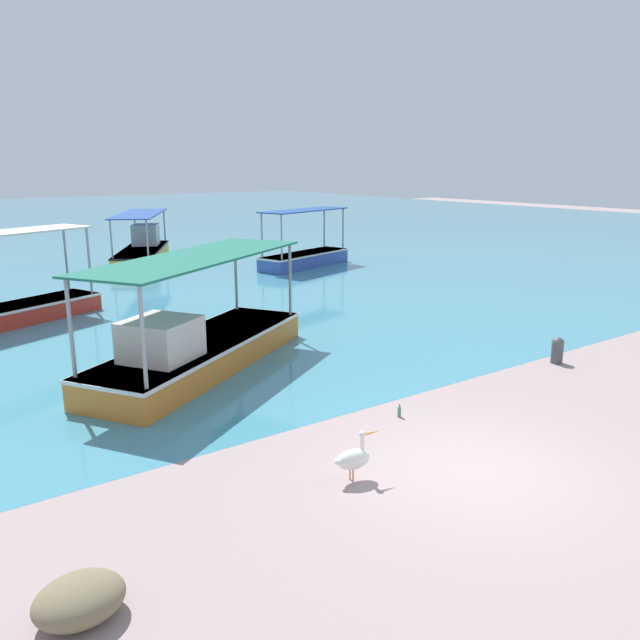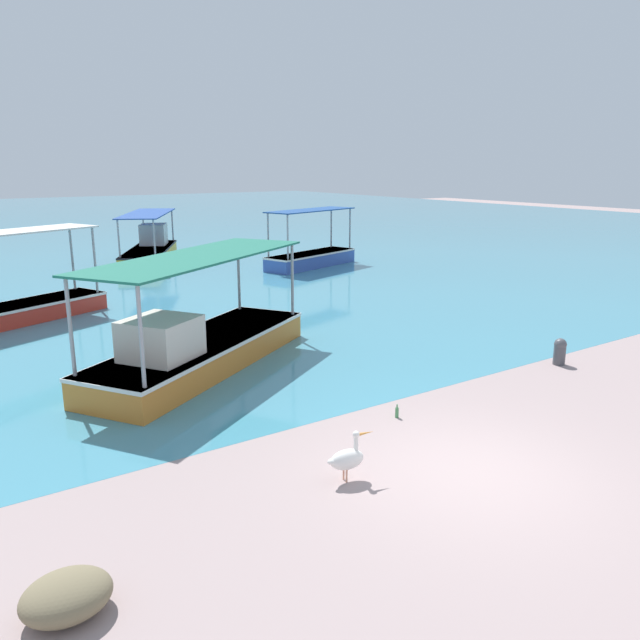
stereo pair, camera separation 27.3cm
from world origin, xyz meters
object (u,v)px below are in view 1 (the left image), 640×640
Objects in this scene: mooring_bollard at (557,349)px; net_pile at (79,600)px; pelican at (354,458)px; glass_bottle at (399,412)px; fishing_boat_center at (143,250)px; fishing_boat_outer at (197,346)px; fishing_boat_far_right at (305,256)px.

mooring_bollard is 0.67× the size of net_pile.
glass_bottle is (2.28, 1.45, -0.27)m from pelican.
fishing_boat_outer is at bearing -105.89° from fishing_boat_center.
fishing_boat_far_right is 8.24× the size of mooring_bollard.
net_pile is at bearing -168.68° from mooring_bollard.
glass_bottle is at bearing -67.84° from fishing_boat_outer.
fishing_boat_far_right is 8.22m from fishing_boat_center.
fishing_boat_far_right is 18.46m from glass_bottle.
net_pile is (-15.30, -18.40, -0.29)m from fishing_boat_far_right.
fishing_boat_outer is at bearing -133.34° from fishing_boat_far_right.
fishing_boat_outer reaches higher than glass_bottle.
fishing_boat_far_right is 20.15× the size of glass_bottle.
pelican is 4.35m from net_pile.
fishing_boat_outer is 8.78m from mooring_bollard.
fishing_boat_outer reaches higher than pelican.
fishing_boat_far_right is 6.76× the size of pelican.
glass_bottle is at bearing 17.99° from net_pile.
fishing_boat_far_right is 5.56× the size of net_pile.
mooring_bollard is at bearing -31.75° from fishing_boat_outer.
fishing_boat_center reaches higher than net_pile.
fishing_boat_center is 8.56× the size of pelican.
pelican is at bearing 9.07° from net_pile.
fishing_boat_outer reaches higher than fishing_boat_center.
fishing_boat_far_right is at bearing 78.48° from mooring_bollard.
fishing_boat_center is (-5.85, 5.77, 0.11)m from fishing_boat_far_right.
mooring_bollard is (7.47, -4.62, -0.26)m from fishing_boat_outer.
fishing_boat_center is 7.04× the size of net_pile.
mooring_bollard is at bearing 12.55° from pelican.
glass_bottle is at bearing -118.23° from fishing_boat_far_right.
fishing_boat_far_right is at bearing 50.25° from net_pile.
pelican is 7.94m from mooring_bollard.
net_pile is 3.62× the size of glass_bottle.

